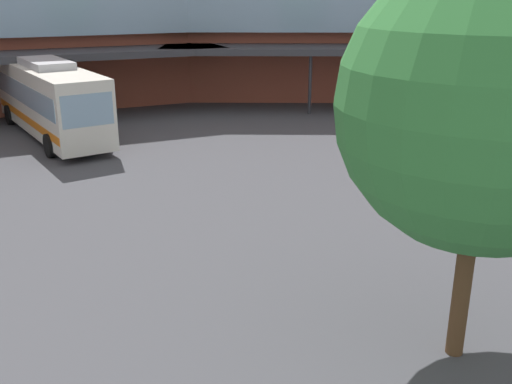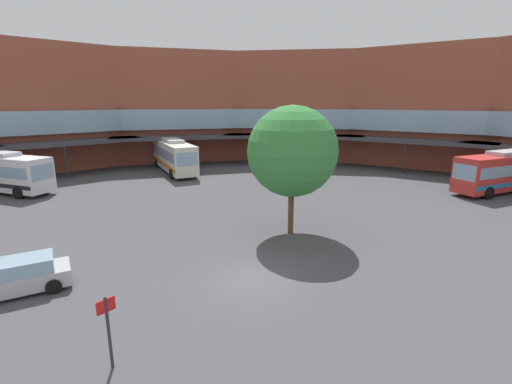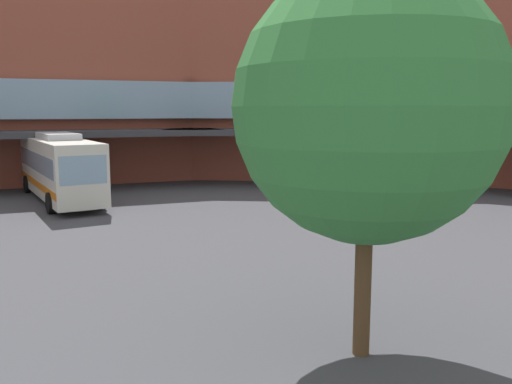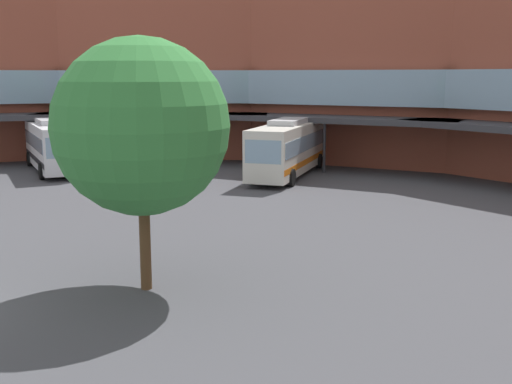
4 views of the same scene
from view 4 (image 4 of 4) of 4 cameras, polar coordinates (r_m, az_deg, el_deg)
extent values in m
cube|color=#9E4C38|center=(51.38, 9.00, 10.97)|extent=(19.12, 13.17, 14.89)
cube|color=#8CADC6|center=(50.82, 8.73, 9.31)|extent=(17.57, 12.61, 2.61)
cube|color=#38383D|center=(46.77, 6.92, 6.52)|extent=(18.28, 11.36, 0.40)
cylinder|color=#2D2D33|center=(45.45, 6.16, 4.07)|extent=(0.20, 0.20, 3.72)
cube|color=#9E4C38|center=(55.58, -8.50, 10.94)|extent=(16.36, 17.88, 14.89)
cube|color=#8CADC6|center=(54.99, -8.58, 9.39)|extent=(15.37, 16.63, 2.61)
cube|color=#38383D|center=(50.77, -9.44, 6.76)|extent=(14.83, 16.59, 0.40)
cylinder|color=#2D2D33|center=(49.36, -9.75, 4.48)|extent=(0.20, 0.20, 3.72)
cube|color=white|center=(48.14, -17.85, 4.01)|extent=(10.75, 4.67, 3.08)
cube|color=#8CADC6|center=(48.10, -17.87, 4.45)|extent=(10.15, 4.59, 0.98)
cube|color=black|center=(48.24, -17.79, 3.00)|extent=(10.55, 4.65, 0.37)
cube|color=#8CADC6|center=(43.01, -16.91, 3.84)|extent=(0.59, 2.21, 1.35)
cube|color=#B2B2B7|center=(47.99, -17.96, 6.05)|extent=(4.05, 2.52, 0.36)
cylinder|color=black|center=(45.01, -15.52, 2.00)|extent=(1.14, 0.52, 1.10)
cylinder|color=black|center=(44.65, -18.72, 1.76)|extent=(1.14, 0.52, 1.10)
cylinder|color=black|center=(51.96, -16.93, 3.02)|extent=(1.14, 0.52, 1.10)
cylinder|color=black|center=(51.65, -19.71, 2.81)|extent=(1.14, 0.52, 1.10)
cube|color=silver|center=(43.83, 2.95, 4.01)|extent=(9.01, 11.43, 3.23)
cube|color=#8CADC6|center=(43.79, 2.96, 4.52)|extent=(8.64, 10.86, 1.03)
cube|color=orange|center=(43.94, 2.94, 2.84)|extent=(8.89, 11.25, 0.39)
cube|color=#8CADC6|center=(38.05, 0.65, 3.63)|extent=(1.94, 1.39, 1.42)
cube|color=#B2B2B7|center=(43.67, 2.97, 6.35)|extent=(3.97, 4.62, 0.36)
cylinder|color=black|center=(39.75, 3.23, 1.29)|extent=(0.87, 1.08, 1.10)
cylinder|color=black|center=(40.47, -0.33, 1.47)|extent=(0.87, 1.08, 1.10)
cylinder|color=black|center=(47.69, 5.70, 2.79)|extent=(0.87, 1.08, 1.10)
cylinder|color=black|center=(48.28, 2.69, 2.92)|extent=(0.87, 1.08, 1.10)
cylinder|color=brown|center=(20.77, -9.97, -3.63)|extent=(0.36, 0.36, 3.77)
sphere|color=#38843D|center=(20.22, -10.27, 5.81)|extent=(5.59, 5.59, 5.59)
camera|label=1|loc=(21.98, -42.00, 8.99)|focal=41.04mm
camera|label=2|loc=(21.22, -76.16, 6.38)|focal=25.43mm
camera|label=3|loc=(19.53, -42.94, 2.80)|focal=37.62mm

